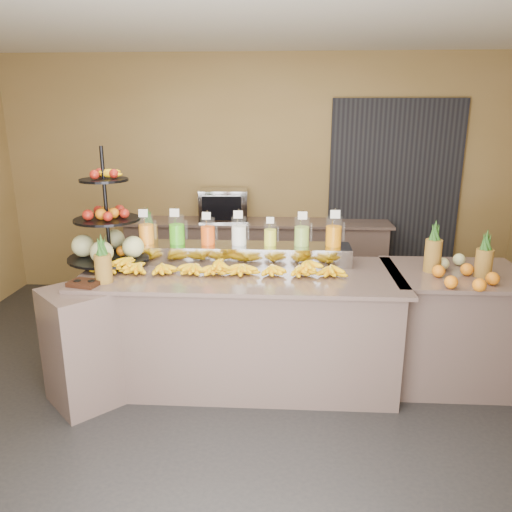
# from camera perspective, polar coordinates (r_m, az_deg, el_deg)

# --- Properties ---
(ground) EXTENTS (6.00, 6.00, 0.00)m
(ground) POSITION_cam_1_polar(r_m,az_deg,el_deg) (4.05, -1.95, -15.80)
(ground) COLOR black
(ground) RESTS_ON ground
(room_envelope) EXTENTS (6.04, 5.02, 2.82)m
(room_envelope) POSITION_cam_1_polar(r_m,az_deg,el_deg) (4.23, 1.39, 12.47)
(room_envelope) COLOR olive
(room_envelope) RESTS_ON ground
(buffet_counter) EXTENTS (2.75, 1.25, 0.93)m
(buffet_counter) POSITION_cam_1_polar(r_m,az_deg,el_deg) (4.07, -3.30, -8.22)
(buffet_counter) COLOR gray
(buffet_counter) RESTS_ON ground
(right_counter) EXTENTS (1.08, 0.88, 0.93)m
(right_counter) POSITION_cam_1_polar(r_m,az_deg,el_deg) (4.39, 21.38, -7.48)
(right_counter) COLOR gray
(right_counter) RESTS_ON ground
(back_ledge) EXTENTS (3.10, 0.55, 0.93)m
(back_ledge) POSITION_cam_1_polar(r_m,az_deg,el_deg) (5.93, -0.00, -0.35)
(back_ledge) COLOR gray
(back_ledge) RESTS_ON ground
(pitcher_tray) EXTENTS (1.85, 0.30, 0.15)m
(pitcher_tray) POSITION_cam_1_polar(r_m,az_deg,el_deg) (4.18, -1.94, 0.31)
(pitcher_tray) COLOR gray
(pitcher_tray) RESTS_ON buffet_counter
(juice_pitcher_orange_a) EXTENTS (0.13, 0.13, 0.31)m
(juice_pitcher_orange_a) POSITION_cam_1_polar(r_m,az_deg,el_deg) (4.28, -12.43, 2.79)
(juice_pitcher_orange_a) COLOR silver
(juice_pitcher_orange_a) RESTS_ON pitcher_tray
(juice_pitcher_green) EXTENTS (0.13, 0.14, 0.32)m
(juice_pitcher_green) POSITION_cam_1_polar(r_m,az_deg,el_deg) (4.22, -9.03, 2.81)
(juice_pitcher_green) COLOR silver
(juice_pitcher_green) RESTS_ON pitcher_tray
(juice_pitcher_orange_b) EXTENTS (0.12, 0.13, 0.29)m
(juice_pitcher_orange_b) POSITION_cam_1_polar(r_m,az_deg,el_deg) (4.17, -5.53, 2.67)
(juice_pitcher_orange_b) COLOR silver
(juice_pitcher_orange_b) RESTS_ON pitcher_tray
(juice_pitcher_milk) EXTENTS (0.13, 0.13, 0.31)m
(juice_pitcher_milk) POSITION_cam_1_polar(r_m,az_deg,el_deg) (4.14, -1.96, 2.70)
(juice_pitcher_milk) COLOR silver
(juice_pitcher_milk) RESTS_ON pitcher_tray
(juice_pitcher_lemon) EXTENTS (0.11, 0.11, 0.26)m
(juice_pitcher_lemon) POSITION_cam_1_polar(r_m,az_deg,el_deg) (4.13, 1.64, 2.41)
(juice_pitcher_lemon) COLOR silver
(juice_pitcher_lemon) RESTS_ON pitcher_tray
(juice_pitcher_lime) EXTENTS (0.13, 0.13, 0.31)m
(juice_pitcher_lime) POSITION_cam_1_polar(r_m,az_deg,el_deg) (4.12, 5.26, 2.59)
(juice_pitcher_lime) COLOR silver
(juice_pitcher_lime) RESTS_ON pitcher_tray
(juice_pitcher_orange_c) EXTENTS (0.13, 0.14, 0.32)m
(juice_pitcher_orange_c) POSITION_cam_1_polar(r_m,az_deg,el_deg) (4.14, 8.86, 2.59)
(juice_pitcher_orange_c) COLOR silver
(juice_pitcher_orange_c) RESTS_ON pitcher_tray
(banana_heap) EXTENTS (1.96, 0.18, 0.16)m
(banana_heap) POSITION_cam_1_polar(r_m,az_deg,el_deg) (3.90, -4.35, -1.10)
(banana_heap) COLOR yellow
(banana_heap) RESTS_ON buffet_counter
(fruit_stand) EXTENTS (0.83, 0.83, 0.96)m
(fruit_stand) POSITION_cam_1_polar(r_m,az_deg,el_deg) (4.26, -15.90, 2.31)
(fruit_stand) COLOR black
(fruit_stand) RESTS_ON buffet_counter
(condiment_caddy) EXTENTS (0.24, 0.21, 0.03)m
(condiment_caddy) POSITION_cam_1_polar(r_m,az_deg,el_deg) (3.84, -19.01, -2.95)
(condiment_caddy) COLOR black
(condiment_caddy) RESTS_ON buffet_counter
(pineapple_left_a) EXTENTS (0.13, 0.13, 0.37)m
(pineapple_left_a) POSITION_cam_1_polar(r_m,az_deg,el_deg) (3.83, -17.08, -0.95)
(pineapple_left_a) COLOR brown
(pineapple_left_a) RESTS_ON buffet_counter
(pineapple_left_b) EXTENTS (0.15, 0.15, 0.43)m
(pineapple_left_b) POSITION_cam_1_polar(r_m,az_deg,el_deg) (4.45, -12.10, 2.10)
(pineapple_left_b) COLOR brown
(pineapple_left_b) RESTS_ON buffet_counter
(right_fruit_pile) EXTENTS (0.49, 0.47, 0.26)m
(right_fruit_pile) POSITION_cam_1_polar(r_m,az_deg,el_deg) (4.07, 22.19, -1.26)
(right_fruit_pile) COLOR brown
(right_fruit_pile) RESTS_ON right_counter
(oven_warmer) EXTENTS (0.57, 0.42, 0.37)m
(oven_warmer) POSITION_cam_1_polar(r_m,az_deg,el_deg) (5.81, -3.71, 5.83)
(oven_warmer) COLOR gray
(oven_warmer) RESTS_ON back_ledge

